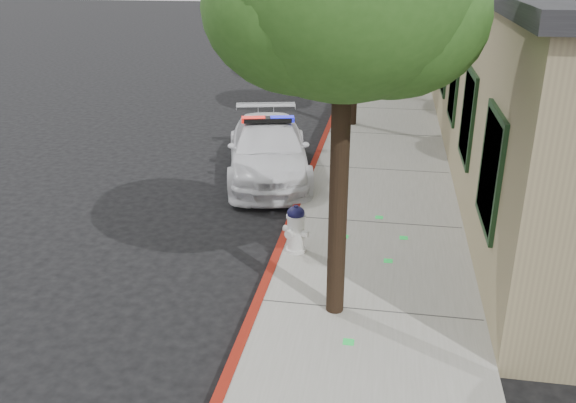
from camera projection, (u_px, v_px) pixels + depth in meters
The scene contains 6 objects.
ground at pixel (254, 308), 8.63m from camera, with size 120.00×120.00×0.00m, color black.
sidewalk at pixel (374, 226), 11.09m from camera, with size 3.20×60.00×0.15m, color gray.
red_curb at pixel (292, 220), 11.33m from camera, with size 0.14×60.00×0.16m, color maroon.
police_car at pixel (268, 149), 13.56m from camera, with size 2.72×4.67×1.39m.
fire_hydrant at pixel (296, 229), 9.82m from camera, with size 0.46×0.41×0.82m.
street_tree_near at pixel (346, 0), 6.78m from camera, with size 3.27×2.99×5.47m.
Camera 1 is at (1.72, -7.21, 4.70)m, focal length 37.49 mm.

